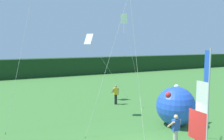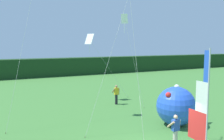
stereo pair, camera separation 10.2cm
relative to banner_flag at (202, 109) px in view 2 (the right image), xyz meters
name	(u,v)px [view 2 (the right image)]	position (x,y,z in m)	size (l,w,h in m)	color
distant_treeline	(42,68)	(-1.31, 29.70, -0.90)	(80.00, 2.40, 2.73)	#193819
banner_flag	(202,109)	(0.00, 0.00, 0.00)	(0.06, 1.03, 4.73)	#B7B7BC
person_near_banner	(175,130)	(0.00, 1.52, -1.42)	(0.55, 0.48, 1.59)	#B7B2A3
person_mid_field	(116,94)	(1.20, 9.99, -1.42)	(0.55, 0.48, 1.58)	black
inflatable_balloon	(176,106)	(2.14, 3.95, -1.08)	(2.35, 2.35, 2.41)	blue
kite_white_diamond_1	(91,41)	(-0.06, 12.39, 2.85)	(3.90, 1.05, 5.78)	brown
kite_white_diamond_3	(126,25)	(1.45, 8.95, 4.06)	(1.41, 1.30, 7.14)	brown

